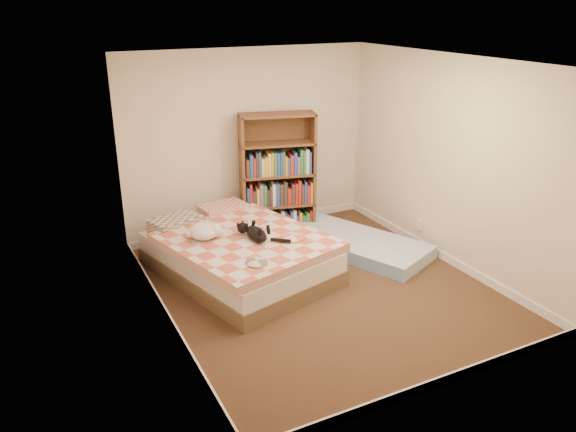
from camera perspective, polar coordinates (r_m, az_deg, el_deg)
name	(u,v)px	position (r m, az deg, el deg)	size (l,w,h in m)	color
room	(322,187)	(5.99, 3.50, 2.94)	(3.51, 4.01, 2.51)	#43331C
bed	(238,253)	(6.68, -5.13, -3.74)	(2.01, 2.46, 0.57)	brown
bookshelf	(277,191)	(7.72, -1.14, 2.53)	(1.09, 0.58, 1.68)	#502A1B
floor_mattress	(355,243)	(7.39, 6.81, -2.77)	(0.86, 1.92, 0.17)	#7DA8D1
black_cat	(256,233)	(6.40, -3.32, -1.69)	(0.33, 0.69, 0.16)	black
white_dog	(205,231)	(6.44, -8.48, -1.56)	(0.40, 0.43, 0.17)	white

